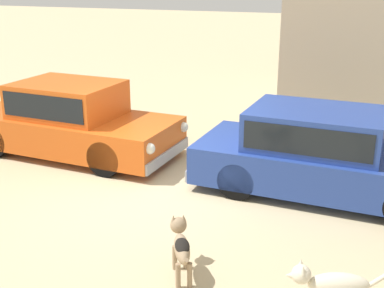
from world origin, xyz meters
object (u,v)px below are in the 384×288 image
(parked_sedan_second, at_px, (322,152))
(stray_dog_tan, at_px, (181,244))
(stray_dog_spotted, at_px, (331,284))
(parked_sedan_nearest, at_px, (70,119))

(parked_sedan_second, bearing_deg, stray_dog_tan, -109.46)
(stray_dog_tan, bearing_deg, stray_dog_spotted, -124.45)
(parked_sedan_nearest, relative_size, stray_dog_tan, 4.72)
(parked_sedan_nearest, distance_m, stray_dog_spotted, 6.46)
(parked_sedan_second, height_order, stray_dog_spotted, parked_sedan_second)
(parked_sedan_nearest, distance_m, parked_sedan_second, 4.92)
(parked_sedan_second, bearing_deg, parked_sedan_nearest, -179.90)
(stray_dog_spotted, xyz_separation_m, stray_dog_tan, (-1.76, 0.19, 0.01))
(stray_dog_tan, bearing_deg, parked_sedan_second, -49.81)
(parked_sedan_nearest, bearing_deg, parked_sedan_second, 0.64)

